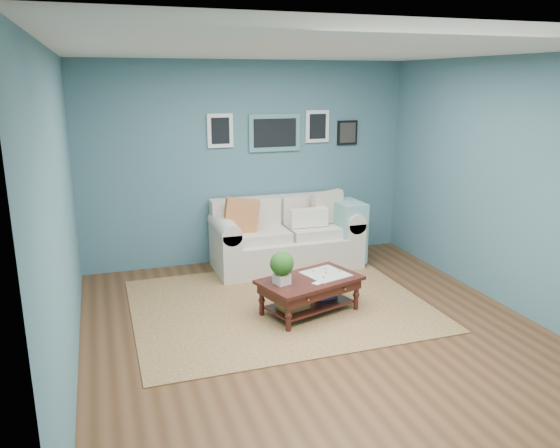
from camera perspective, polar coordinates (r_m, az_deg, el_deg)
name	(u,v)px	position (r m, az deg, el deg)	size (l,w,h in m)	color
room_shell	(319,199)	(5.16, 4.06, 2.66)	(5.00, 5.02, 2.70)	brown
area_rug	(279,305)	(6.18, -0.11, -8.42)	(3.19, 2.55, 0.01)	brown
loveseat	(291,236)	(7.33, 1.19, -1.26)	(1.97, 0.90, 1.01)	beige
coffee_table	(305,285)	(5.84, 2.65, -6.41)	(1.20, 0.90, 0.74)	black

